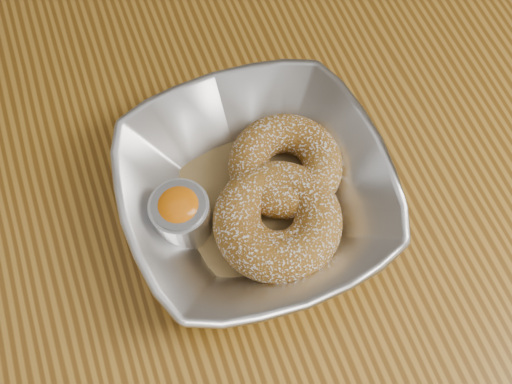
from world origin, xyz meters
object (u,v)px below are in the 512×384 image
object	(u,v)px
donut_extra	(277,217)
donut_back	(285,165)
ramekin	(181,214)
table	(290,225)
donut_front	(277,221)
serving_bowl	(256,193)

from	to	relation	value
donut_extra	donut_back	bearing A→B (deg)	61.01
ramekin	donut_extra	bearing A→B (deg)	-19.44
donut_back	donut_extra	bearing A→B (deg)	-118.99
donut_extra	ramekin	size ratio (longest dim) A/B	1.85
table	donut_extra	size ratio (longest dim) A/B	12.39
donut_back	ramekin	xyz separation A→B (m)	(-0.10, -0.02, 0.01)
table	ramekin	size ratio (longest dim) A/B	22.92
donut_front	table	bearing A→B (deg)	48.68
donut_front	ramekin	size ratio (longest dim) A/B	2.15
serving_bowl	donut_extra	distance (m)	0.03
table	donut_extra	xyz separation A→B (m)	(-0.03, -0.03, 0.13)
serving_bowl	donut_back	bearing A→B (deg)	26.17
serving_bowl	donut_extra	bearing A→B (deg)	-70.52
donut_back	serving_bowl	bearing A→B (deg)	-153.83
serving_bowl	ramekin	xyz separation A→B (m)	(-0.07, 0.00, 0.01)
serving_bowl	donut_extra	size ratio (longest dim) A/B	2.43
table	donut_front	distance (m)	0.14
donut_extra	ramekin	world-z (taller)	ramekin
table	donut_extra	bearing A→B (deg)	-133.47
donut_extra	ramekin	distance (m)	0.08
serving_bowl	ramekin	distance (m)	0.07
donut_extra	serving_bowl	bearing A→B (deg)	109.48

